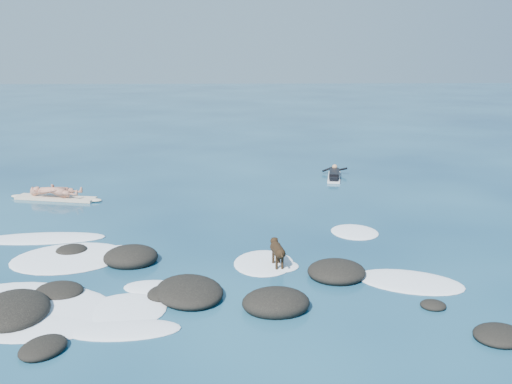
{
  "coord_description": "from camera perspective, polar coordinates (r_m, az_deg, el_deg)",
  "views": [
    {
      "loc": [
        0.89,
        -13.75,
        5.35
      ],
      "look_at": [
        1.49,
        4.0,
        0.9
      ],
      "focal_mm": 40.0,
      "sensor_mm": 36.0,
      "label": 1
    }
  ],
  "objects": [
    {
      "name": "ground",
      "position": [
        14.78,
        -5.31,
        -7.22
      ],
      "size": [
        160.0,
        160.0,
        0.0
      ],
      "primitive_type": "plane",
      "color": "#0A2642",
      "rests_on": "ground"
    },
    {
      "name": "reef_rocks",
      "position": [
        13.41,
        -10.52,
        -9.16
      ],
      "size": [
        14.11,
        6.95,
        0.55
      ],
      "color": "black",
      "rests_on": "ground"
    },
    {
      "name": "breaking_foam",
      "position": [
        14.25,
        -13.95,
        -8.37
      ],
      "size": [
        13.14,
        7.66,
        0.12
      ],
      "color": "white",
      "rests_on": "ground"
    },
    {
      "name": "standing_surfer_rig",
      "position": [
        21.98,
        -19.54,
        1.33
      ],
      "size": [
        3.59,
        1.27,
        2.05
      ],
      "rotation": [
        0.0,
        0.0,
        -0.22
      ],
      "color": "beige",
      "rests_on": "ground"
    },
    {
      "name": "paddling_surfer_rig",
      "position": [
        24.61,
        7.83,
        1.73
      ],
      "size": [
        1.18,
        2.53,
        0.44
      ],
      "rotation": [
        0.0,
        0.0,
        1.38
      ],
      "color": "silver",
      "rests_on": "ground"
    },
    {
      "name": "dog",
      "position": [
        14.37,
        2.15,
        -5.8
      ],
      "size": [
        0.39,
        1.11,
        0.71
      ],
      "rotation": [
        0.0,
        0.0,
        1.73
      ],
      "color": "black",
      "rests_on": "ground"
    }
  ]
}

